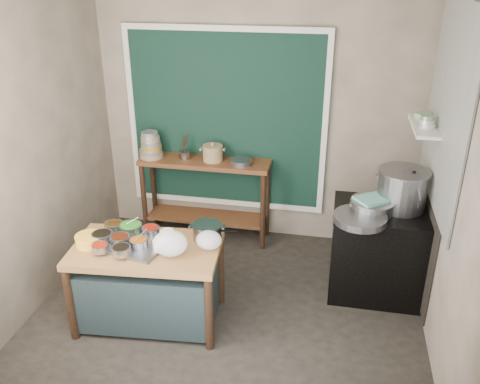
% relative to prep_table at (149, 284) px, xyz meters
% --- Properties ---
extents(floor, '(3.50, 3.00, 0.02)m').
position_rel_prep_table_xyz_m(floor, '(0.65, 0.30, -0.39)').
color(floor, '#2B2721').
rests_on(floor, ground).
extents(back_wall, '(3.50, 0.02, 2.80)m').
position_rel_prep_table_xyz_m(back_wall, '(0.65, 1.81, 1.02)').
color(back_wall, gray).
rests_on(back_wall, floor).
extents(left_wall, '(0.02, 3.00, 2.80)m').
position_rel_prep_table_xyz_m(left_wall, '(-1.11, 0.30, 1.02)').
color(left_wall, gray).
rests_on(left_wall, floor).
extents(right_wall, '(0.02, 3.00, 2.80)m').
position_rel_prep_table_xyz_m(right_wall, '(2.41, 0.30, 1.02)').
color(right_wall, gray).
rests_on(right_wall, floor).
extents(curtain_panel, '(2.10, 0.02, 1.90)m').
position_rel_prep_table_xyz_m(curtain_panel, '(0.30, 1.77, 0.98)').
color(curtain_panel, black).
rests_on(curtain_panel, back_wall).
extents(curtain_frame, '(2.22, 0.03, 2.02)m').
position_rel_prep_table_xyz_m(curtain_frame, '(0.30, 1.76, 0.98)').
color(curtain_frame, beige).
rests_on(curtain_frame, back_wall).
extents(tile_panel, '(0.02, 1.70, 1.70)m').
position_rel_prep_table_xyz_m(tile_panel, '(2.38, 0.85, 1.48)').
color(tile_panel, '#B2B2AA').
rests_on(tile_panel, right_wall).
extents(soot_patch, '(0.01, 1.30, 1.30)m').
position_rel_prep_table_xyz_m(soot_patch, '(2.39, 0.95, 0.32)').
color(soot_patch, black).
rests_on(soot_patch, right_wall).
extents(wall_shelf, '(0.22, 0.70, 0.03)m').
position_rel_prep_table_xyz_m(wall_shelf, '(2.28, 1.15, 1.23)').
color(wall_shelf, beige).
rests_on(wall_shelf, right_wall).
extents(prep_table, '(1.31, 0.83, 0.75)m').
position_rel_prep_table_xyz_m(prep_table, '(0.00, 0.00, 0.00)').
color(prep_table, '#8E5E33').
rests_on(prep_table, floor).
extents(back_counter, '(1.45, 0.40, 0.95)m').
position_rel_prep_table_xyz_m(back_counter, '(0.10, 1.58, 0.10)').
color(back_counter, brown).
rests_on(back_counter, floor).
extents(stove_block, '(0.90, 0.68, 0.85)m').
position_rel_prep_table_xyz_m(stove_block, '(2.00, 0.85, 0.05)').
color(stove_block, black).
rests_on(stove_block, floor).
extents(stove_top, '(0.92, 0.69, 0.03)m').
position_rel_prep_table_xyz_m(stove_top, '(2.00, 0.85, 0.49)').
color(stove_top, black).
rests_on(stove_top, stove_block).
extents(condiment_tray, '(0.71, 0.58, 0.03)m').
position_rel_prep_table_xyz_m(condiment_tray, '(-0.15, 0.02, 0.39)').
color(condiment_tray, gray).
rests_on(condiment_tray, prep_table).
extents(condiment_bowls, '(0.68, 0.53, 0.08)m').
position_rel_prep_table_xyz_m(condiment_bowls, '(-0.17, 0.04, 0.44)').
color(condiment_bowls, gray).
rests_on(condiment_bowls, condiment_tray).
extents(yellow_basin, '(0.27, 0.27, 0.09)m').
position_rel_prep_table_xyz_m(yellow_basin, '(-0.48, -0.05, 0.42)').
color(yellow_basin, orange).
rests_on(yellow_basin, prep_table).
extents(saucepan, '(0.30, 0.30, 0.15)m').
position_rel_prep_table_xyz_m(saucepan, '(0.48, 0.23, 0.45)').
color(saucepan, gray).
rests_on(saucepan, prep_table).
extents(plastic_bag_a, '(0.35, 0.33, 0.21)m').
position_rel_prep_table_xyz_m(plastic_bag_a, '(0.25, -0.08, 0.48)').
color(plastic_bag_a, white).
rests_on(plastic_bag_a, prep_table).
extents(plastic_bag_b, '(0.23, 0.20, 0.16)m').
position_rel_prep_table_xyz_m(plastic_bag_b, '(0.53, 0.08, 0.46)').
color(plastic_bag_b, white).
rests_on(plastic_bag_b, prep_table).
extents(bowl_stack, '(0.26, 0.26, 0.29)m').
position_rel_prep_table_xyz_m(bowl_stack, '(-0.51, 1.55, 0.70)').
color(bowl_stack, tan).
rests_on(bowl_stack, back_counter).
extents(utensil_cup, '(0.15, 0.15, 0.08)m').
position_rel_prep_table_xyz_m(utensil_cup, '(-0.13, 1.60, 0.62)').
color(utensil_cup, gray).
rests_on(utensil_cup, back_counter).
extents(ceramic_crock, '(0.27, 0.27, 0.16)m').
position_rel_prep_table_xyz_m(ceramic_crock, '(0.19, 1.58, 0.65)').
color(ceramic_crock, '#92794F').
rests_on(ceramic_crock, back_counter).
extents(wide_bowl, '(0.29, 0.29, 0.06)m').
position_rel_prep_table_xyz_m(wide_bowl, '(0.52, 1.53, 0.61)').
color(wide_bowl, gray).
rests_on(wide_bowl, back_counter).
extents(stock_pot, '(0.53, 0.53, 0.37)m').
position_rel_prep_table_xyz_m(stock_pot, '(2.13, 0.92, 0.69)').
color(stock_pot, gray).
rests_on(stock_pot, stove_top).
extents(pot_lid, '(0.25, 0.39, 0.38)m').
position_rel_prep_table_xyz_m(pot_lid, '(2.19, 0.89, 0.69)').
color(pot_lid, gray).
rests_on(pot_lid, stove_top).
extents(steamer, '(0.52, 0.52, 0.13)m').
position_rel_prep_table_xyz_m(steamer, '(1.87, 0.76, 0.57)').
color(steamer, gray).
rests_on(steamer, stove_top).
extents(green_cloth, '(0.37, 0.35, 0.02)m').
position_rel_prep_table_xyz_m(green_cloth, '(1.87, 0.76, 0.65)').
color(green_cloth, '#63AA9F').
rests_on(green_cloth, steamer).
extents(shallow_pan, '(0.49, 0.49, 0.06)m').
position_rel_prep_table_xyz_m(shallow_pan, '(1.77, 0.57, 0.54)').
color(shallow_pan, gray).
rests_on(shallow_pan, stove_top).
extents(shelf_bowl_stack, '(0.13, 0.13, 0.11)m').
position_rel_prep_table_xyz_m(shelf_bowl_stack, '(2.28, 1.07, 1.29)').
color(shelf_bowl_stack, silver).
rests_on(shelf_bowl_stack, wall_shelf).
extents(shelf_bowl_green, '(0.16, 0.16, 0.05)m').
position_rel_prep_table_xyz_m(shelf_bowl_green, '(2.28, 1.36, 1.27)').
color(shelf_bowl_green, gray).
rests_on(shelf_bowl_green, wall_shelf).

